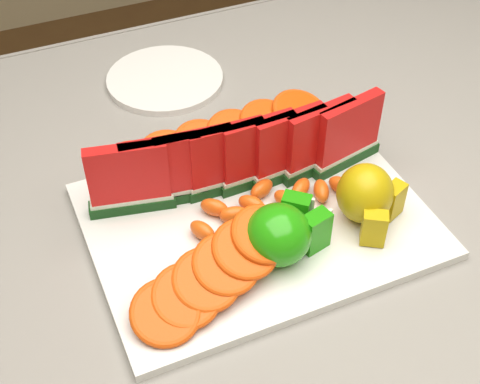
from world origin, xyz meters
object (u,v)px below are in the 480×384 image
(pear_cluster, at_px, (367,196))
(side_plate, at_px, (165,79))
(platter, at_px, (257,220))
(apple_cluster, at_px, (283,232))

(pear_cluster, relative_size, side_plate, 0.47)
(platter, bearing_deg, pear_cluster, -24.75)
(side_plate, bearing_deg, platter, -89.39)
(platter, xyz_separation_m, apple_cluster, (0.00, -0.06, 0.04))
(platter, relative_size, side_plate, 2.00)
(apple_cluster, relative_size, pear_cluster, 1.16)
(apple_cluster, distance_m, side_plate, 0.40)
(platter, bearing_deg, side_plate, 90.61)
(platter, height_order, apple_cluster, apple_cluster)
(platter, distance_m, side_plate, 0.33)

